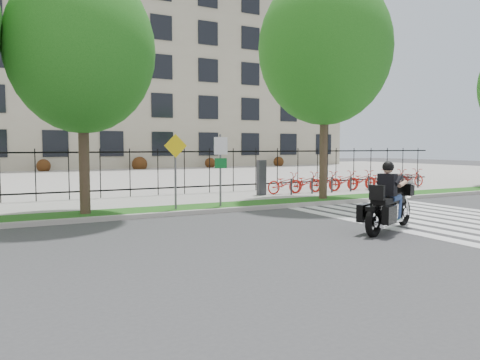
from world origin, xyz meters
name	(u,v)px	position (x,y,z in m)	size (l,w,h in m)	color
ground	(309,230)	(0.00, 0.00, 0.00)	(120.00, 120.00, 0.00)	#393A3C
curb	(238,209)	(0.00, 4.10, 0.07)	(60.00, 0.20, 0.15)	#9D9B94
grass_verge	(227,206)	(0.00, 4.95, 0.07)	(60.00, 1.50, 0.15)	#194A12
sidewalk	(200,200)	(0.00, 7.45, 0.07)	(60.00, 3.50, 0.15)	gray
plaza	(108,176)	(0.00, 25.00, 0.05)	(80.00, 34.00, 0.10)	gray
crosswalk_stripes	(434,217)	(4.83, 0.00, 0.01)	(5.70, 8.00, 0.01)	silver
iron_fence	(184,171)	(0.00, 9.20, 1.15)	(30.00, 0.06, 2.00)	black
office_building	(68,76)	(0.00, 44.92, 9.97)	(60.00, 21.90, 20.15)	#A59C85
lamp_post_right	(327,130)	(10.00, 12.00, 3.21)	(1.06, 0.70, 4.25)	black
street_tree_1	(82,50)	(-4.90, 4.95, 5.15)	(4.42, 4.42, 7.56)	#36291D
street_tree_2	(325,49)	(4.29, 4.95, 6.06)	(5.22, 5.22, 8.92)	#36291D
bike_share_station	(351,180)	(7.71, 7.20, 0.62)	(9.96, 0.85, 1.50)	#2D2D33
sign_pole_regulatory	(221,161)	(-0.42, 4.58, 1.74)	(0.50, 0.09, 2.50)	#59595B
sign_pole_warning	(175,161)	(-2.07, 4.58, 1.74)	(0.78, 0.09, 2.49)	#59595B
motorcycle_rider	(390,203)	(1.85, -1.03, 0.74)	(2.70, 1.52, 2.22)	black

